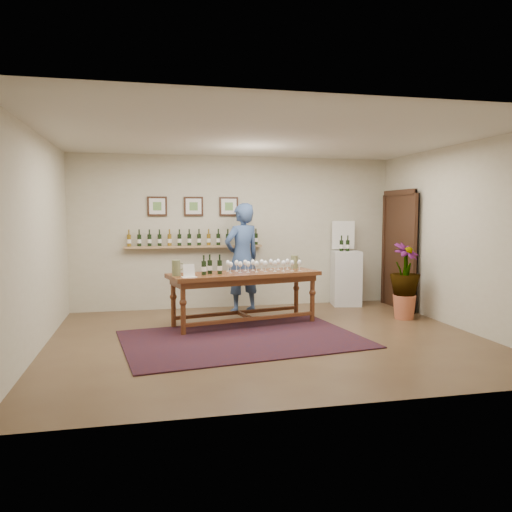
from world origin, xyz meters
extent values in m
plane|color=#4C3421|center=(0.00, 0.00, 0.00)|extent=(6.00, 6.00, 0.00)
plane|color=beige|center=(0.00, 2.50, 1.40)|extent=(6.00, 0.00, 6.00)
plane|color=beige|center=(0.00, -2.50, 1.40)|extent=(6.00, 0.00, 6.00)
plane|color=beige|center=(-3.00, 0.00, 1.40)|extent=(0.00, 5.00, 5.00)
plane|color=beige|center=(3.00, 0.00, 1.40)|extent=(0.00, 5.00, 5.00)
plane|color=beige|center=(0.00, 0.00, 2.80)|extent=(6.00, 6.00, 0.00)
cube|color=tan|center=(-0.80, 2.41, 1.15)|extent=(2.50, 0.16, 0.04)
cube|color=black|center=(2.94, 1.70, 1.05)|extent=(0.10, 1.00, 2.10)
cube|color=black|center=(2.89, 1.70, 1.05)|extent=(0.04, 1.12, 2.22)
cube|color=black|center=(-1.45, 2.48, 1.88)|extent=(0.35, 0.03, 0.35)
cube|color=white|center=(-1.45, 2.46, 1.88)|extent=(0.28, 0.01, 0.28)
cube|color=#649349|center=(-1.45, 2.45, 1.88)|extent=(0.15, 0.00, 0.15)
cube|color=black|center=(-0.80, 2.48, 1.88)|extent=(0.35, 0.03, 0.35)
cube|color=white|center=(-0.80, 2.46, 1.88)|extent=(0.28, 0.01, 0.28)
cube|color=#649349|center=(-0.80, 2.45, 1.88)|extent=(0.15, 0.00, 0.15)
cube|color=black|center=(-0.15, 2.48, 1.88)|extent=(0.35, 0.03, 0.35)
cube|color=white|center=(-0.15, 2.46, 1.88)|extent=(0.28, 0.01, 0.28)
cube|color=#649349|center=(-0.15, 2.45, 1.88)|extent=(0.15, 0.00, 0.15)
cube|color=#4C170D|center=(-0.36, 0.03, 0.01)|extent=(3.52, 2.60, 0.02)
cube|color=#4C2313|center=(-0.16, 0.92, 0.80)|extent=(2.46, 1.22, 0.06)
cube|color=#4C2313|center=(-0.16, 0.92, 0.73)|extent=(2.31, 1.07, 0.11)
cylinder|color=#4C2313|center=(-1.15, 0.44, 0.39)|extent=(0.09, 0.09, 0.77)
cylinder|color=#4C2313|center=(0.95, 0.88, 0.39)|extent=(0.09, 0.09, 0.77)
cylinder|color=#4C2313|center=(-1.26, 0.96, 0.39)|extent=(0.09, 0.09, 0.77)
cylinder|color=#4C2313|center=(0.84, 1.41, 0.39)|extent=(0.09, 0.09, 0.77)
cube|color=#4C2313|center=(-0.10, 0.66, 0.15)|extent=(2.11, 0.50, 0.05)
cube|color=#4C2313|center=(-0.21, 1.18, 0.15)|extent=(2.11, 0.50, 0.05)
cube|color=#4C2313|center=(-0.16, 0.92, 0.15)|extent=(0.16, 0.54, 0.05)
cube|color=white|center=(-1.05, 0.54, 0.93)|extent=(0.23, 0.18, 0.19)
cube|color=silver|center=(2.06, 2.19, 0.52)|extent=(0.60, 0.60, 1.04)
cube|color=white|center=(2.07, 2.36, 1.33)|extent=(0.43, 0.10, 0.60)
cone|color=#B85E3D|center=(2.53, 0.80, 0.20)|extent=(0.38, 0.38, 0.40)
imported|color=#153317|center=(2.53, 0.80, 0.75)|extent=(0.78, 0.78, 0.69)
imported|color=#324A77|center=(0.00, 1.93, 0.97)|extent=(0.83, 0.71, 1.93)
camera|label=1|loc=(-1.63, -6.68, 1.77)|focal=35.00mm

